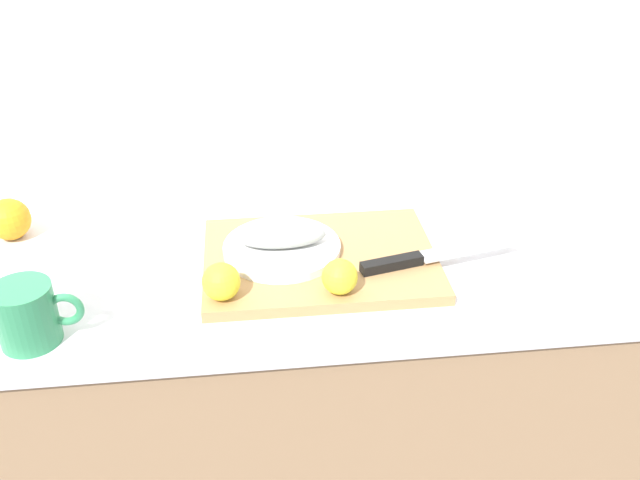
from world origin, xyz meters
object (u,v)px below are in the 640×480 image
object	(u,v)px
white_plate	(282,248)
lemon_0	(221,282)
orange_0	(9,219)
coffee_mug_0	(28,314)
chef_knife	(420,258)
fish_fillet	(282,236)
cutting_board	(320,260)

from	to	relation	value
white_plate	lemon_0	xyz separation A→B (m)	(-0.10, -0.13, 0.02)
orange_0	lemon_0	bearing A→B (deg)	-34.29
white_plate	coffee_mug_0	xyz separation A→B (m)	(-0.39, -0.18, 0.02)
chef_knife	coffee_mug_0	bearing A→B (deg)	177.51
fish_fillet	orange_0	bearing A→B (deg)	164.14
chef_knife	coffee_mug_0	size ratio (longest dim) A/B	2.24
fish_fillet	chef_knife	size ratio (longest dim) A/B	0.53
chef_knife	lemon_0	size ratio (longest dim) A/B	4.73
coffee_mug_0	orange_0	distance (m)	0.34
cutting_board	chef_knife	distance (m)	0.17
cutting_board	fish_fillet	xyz separation A→B (m)	(-0.07, 0.02, 0.04)
cutting_board	orange_0	size ratio (longest dim) A/B	5.18
fish_fillet	orange_0	xyz separation A→B (m)	(-0.50, 0.14, -0.01)
orange_0	white_plate	bearing A→B (deg)	-15.86
fish_fillet	coffee_mug_0	size ratio (longest dim) A/B	1.20
fish_fillet	chef_knife	xyz separation A→B (m)	(0.23, -0.06, -0.02)
fish_fillet	orange_0	distance (m)	0.52
lemon_0	coffee_mug_0	world-z (taller)	coffee_mug_0
cutting_board	coffee_mug_0	xyz separation A→B (m)	(-0.45, -0.16, 0.04)
white_plate	chef_knife	distance (m)	0.24
cutting_board	coffee_mug_0	size ratio (longest dim) A/B	3.13
fish_fillet	lemon_0	xyz separation A→B (m)	(-0.10, -0.13, -0.00)
cutting_board	lemon_0	distance (m)	0.21
cutting_board	white_plate	size ratio (longest dim) A/B	1.96
cutting_board	white_plate	distance (m)	0.07
cutting_board	lemon_0	world-z (taller)	lemon_0
lemon_0	orange_0	bearing A→B (deg)	145.71
coffee_mug_0	cutting_board	bearing A→B (deg)	19.44
white_plate	orange_0	distance (m)	0.52
chef_knife	coffee_mug_0	distance (m)	0.63
chef_knife	orange_0	distance (m)	0.76
fish_fillet	coffee_mug_0	xyz separation A→B (m)	(-0.39, -0.18, -0.00)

